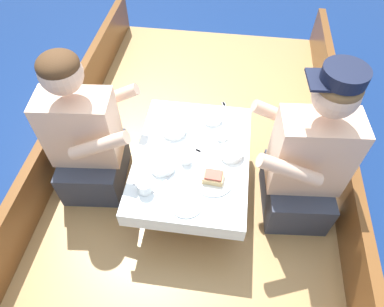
{
  "coord_description": "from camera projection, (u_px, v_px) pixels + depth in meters",
  "views": [
    {
      "loc": [
        0.16,
        -1.27,
        2.18
      ],
      "look_at": [
        0.0,
        -0.06,
        0.68
      ],
      "focal_mm": 32.0,
      "sensor_mm": 36.0,
      "label": 1
    }
  ],
  "objects": [
    {
      "name": "utensil_fork_port",
      "position": [
        206.0,
        154.0,
        1.95
      ],
      "size": [
        0.17,
        0.08,
        0.0
      ],
      "rotation": [
        0.0,
        0.0,
        2.78
      ],
      "color": "silver",
      "rests_on": "cockpit_table"
    },
    {
      "name": "cockpit_table",
      "position": [
        192.0,
        159.0,
        1.98
      ],
      "size": [
        0.65,
        0.87,
        0.36
      ],
      "color": "#B2B2B7",
      "rests_on": "boat_deck"
    },
    {
      "name": "plate_bread",
      "position": [
        186.0,
        203.0,
        1.75
      ],
      "size": [
        0.17,
        0.17,
        0.01
      ],
      "color": "white",
      "rests_on": "cockpit_table"
    },
    {
      "name": "coffee_cup_port",
      "position": [
        145.0,
        187.0,
        1.77
      ],
      "size": [
        0.11,
        0.08,
        0.07
      ],
      "color": "white",
      "rests_on": "cockpit_table"
    },
    {
      "name": "person_starboard",
      "position": [
        306.0,
        162.0,
        1.84
      ],
      "size": [
        0.55,
        0.48,
        1.04
      ],
      "rotation": [
        0.0,
        0.0,
        3.23
      ],
      "color": "#333847",
      "rests_on": "boat_deck"
    },
    {
      "name": "coffee_cup_starboard",
      "position": [
        186.0,
        158.0,
        1.9
      ],
      "size": [
        0.09,
        0.06,
        0.06
      ],
      "color": "white",
      "rests_on": "cockpit_table"
    },
    {
      "name": "sandwich",
      "position": [
        213.0,
        177.0,
        1.82
      ],
      "size": [
        0.11,
        0.09,
        0.05
      ],
      "rotation": [
        0.0,
        0.0,
        -0.06
      ],
      "color": "tan",
      "rests_on": "plate_sandwich"
    },
    {
      "name": "bowl_port_near",
      "position": [
        174.0,
        129.0,
        2.05
      ],
      "size": [
        0.15,
        0.15,
        0.04
      ],
      "color": "white",
      "rests_on": "cockpit_table"
    },
    {
      "name": "person_port",
      "position": [
        86.0,
        139.0,
        1.98
      ],
      "size": [
        0.55,
        0.48,
        0.97
      ],
      "rotation": [
        0.0,
        0.0,
        0.1
      ],
      "color": "#333847",
      "rests_on": "boat_deck"
    },
    {
      "name": "ground_plane",
      "position": [
        193.0,
        205.0,
        2.5
      ],
      "size": [
        60.0,
        60.0,
        0.0
      ],
      "primitive_type": "plane",
      "color": "navy"
    },
    {
      "name": "plate_sandwich",
      "position": [
        213.0,
        180.0,
        1.84
      ],
      "size": [
        0.22,
        0.22,
        0.01
      ],
      "color": "white",
      "rests_on": "cockpit_table"
    },
    {
      "name": "coffee_cup_center",
      "position": [
        222.0,
        134.0,
        2.01
      ],
      "size": [
        0.09,
        0.07,
        0.07
      ],
      "color": "white",
      "rests_on": "cockpit_table"
    },
    {
      "name": "utensil_knife_starboard",
      "position": [
        163.0,
        183.0,
        1.83
      ],
      "size": [
        0.09,
        0.16,
        0.0
      ],
      "rotation": [
        0.0,
        0.0,
        1.1
      ],
      "color": "silver",
      "rests_on": "cockpit_table"
    },
    {
      "name": "boat_deck",
      "position": [
        193.0,
        194.0,
        2.39
      ],
      "size": [
        1.91,
        3.61,
        0.3
      ],
      "primitive_type": "cube",
      "color": "#A87F4C",
      "rests_on": "ground_plane"
    },
    {
      "name": "utensil_fork_starboard",
      "position": [
        226.0,
        109.0,
        2.18
      ],
      "size": [
        0.08,
        0.17,
        0.0
      ],
      "rotation": [
        0.0,
        0.0,
        1.97
      ],
      "color": "silver",
      "rests_on": "cockpit_table"
    },
    {
      "name": "bowl_port_far",
      "position": [
        213.0,
        118.0,
        2.11
      ],
      "size": [
        0.11,
        0.11,
        0.04
      ],
      "color": "white",
      "rests_on": "cockpit_table"
    },
    {
      "name": "gunwale_port",
      "position": [
        52.0,
        152.0,
        2.22
      ],
      "size": [
        0.06,
        3.61,
        0.32
      ],
      "primitive_type": "cube",
      "color": "brown",
      "rests_on": "boat_deck"
    },
    {
      "name": "bowl_center_far",
      "position": [
        162.0,
        165.0,
        1.88
      ],
      "size": [
        0.14,
        0.14,
        0.04
      ],
      "color": "white",
      "rests_on": "cockpit_table"
    },
    {
      "name": "bowl_starboard_near",
      "position": [
        231.0,
        153.0,
        1.93
      ],
      "size": [
        0.14,
        0.14,
        0.04
      ],
      "color": "white",
      "rests_on": "cockpit_table"
    },
    {
      "name": "utensil_knife_port",
      "position": [
        142.0,
        173.0,
        1.87
      ],
      "size": [
        0.07,
        0.16,
        0.0
      ],
      "rotation": [
        0.0,
        0.0,
        1.2
      ],
      "color": "silver",
      "rests_on": "cockpit_table"
    },
    {
      "name": "utensil_spoon_starboard",
      "position": [
        185.0,
        119.0,
        2.13
      ],
      "size": [
        0.1,
        0.15,
        0.01
      ],
      "rotation": [
        0.0,
        0.0,
        2.09
      ],
      "color": "silver",
      "rests_on": "cockpit_table"
    },
    {
      "name": "gunwale_starboard",
      "position": [
        345.0,
        185.0,
        2.07
      ],
      "size": [
        0.06,
        3.61,
        0.32
      ],
      "primitive_type": "cube",
      "color": "brown",
      "rests_on": "boat_deck"
    }
  ]
}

